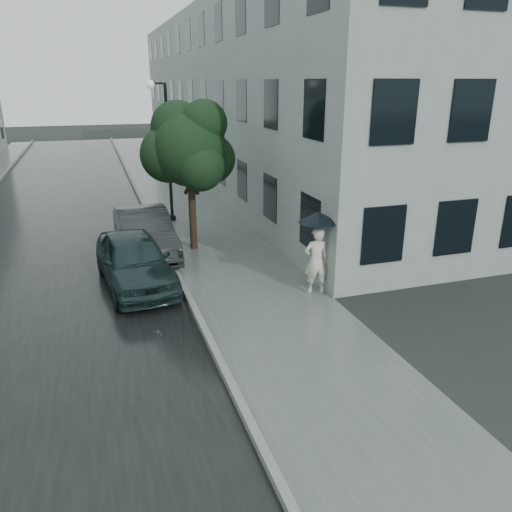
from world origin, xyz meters
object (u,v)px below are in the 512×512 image
object	(u,v)px
street_tree	(189,148)
car_far	(145,233)
pedestrian	(316,261)
lamp_post	(164,143)
car_near	(134,260)

from	to	relation	value
street_tree	car_far	world-z (taller)	street_tree
pedestrian	lamp_post	distance (m)	9.08
pedestrian	lamp_post	world-z (taller)	lamp_post
pedestrian	car_near	xyz separation A→B (m)	(-4.45, 2.00, -0.17)
lamp_post	car_far	distance (m)	4.76
street_tree	pedestrian	bearing A→B (deg)	-64.20
lamp_post	street_tree	bearing A→B (deg)	-93.65
car_near	street_tree	bearing A→B (deg)	45.99
lamp_post	car_near	world-z (taller)	lamp_post
street_tree	lamp_post	distance (m)	3.70
pedestrian	car_far	xyz separation A→B (m)	(-3.90, 4.50, -0.16)
street_tree	car_far	distance (m)	3.03
pedestrian	car_far	world-z (taller)	pedestrian
street_tree	car_far	xyz separation A→B (m)	(-1.60, -0.26, -2.56)
lamp_post	car_near	xyz separation A→B (m)	(-1.89, -6.44, -2.32)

